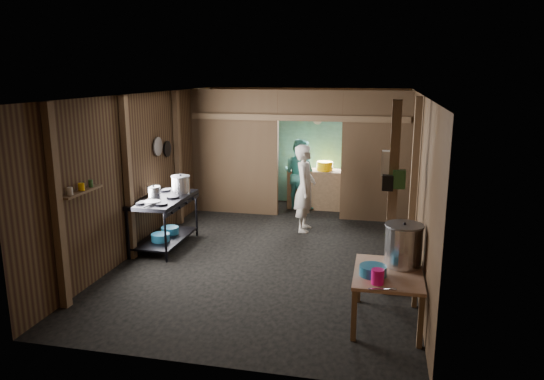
% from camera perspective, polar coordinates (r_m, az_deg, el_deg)
% --- Properties ---
extents(floor, '(4.50, 7.00, 0.00)m').
position_cam_1_polar(floor, '(8.60, 0.29, -6.86)').
color(floor, black).
rests_on(floor, ground).
extents(ceiling, '(4.50, 7.00, 0.00)m').
position_cam_1_polar(ceiling, '(8.09, 0.31, 10.72)').
color(ceiling, '#413C38').
rests_on(ceiling, ground).
extents(wall_back, '(4.50, 0.00, 2.60)m').
position_cam_1_polar(wall_back, '(11.65, 3.92, 4.98)').
color(wall_back, '#4A371F').
rests_on(wall_back, ground).
extents(wall_front, '(4.50, 0.00, 2.60)m').
position_cam_1_polar(wall_front, '(4.99, -8.18, -6.13)').
color(wall_front, '#4A371F').
rests_on(wall_front, ground).
extents(wall_left, '(0.00, 7.00, 2.60)m').
position_cam_1_polar(wall_left, '(8.98, -13.89, 2.22)').
color(wall_left, '#4A371F').
rests_on(wall_left, ground).
extents(wall_right, '(0.00, 7.00, 2.60)m').
position_cam_1_polar(wall_right, '(8.09, 16.07, 0.92)').
color(wall_right, '#4A371F').
rests_on(wall_right, ground).
extents(partition_left, '(1.85, 0.10, 2.60)m').
position_cam_1_polar(partition_left, '(10.67, -4.20, 4.24)').
color(partition_left, brown).
rests_on(partition_left, floor).
extents(partition_right, '(1.35, 0.10, 2.60)m').
position_cam_1_polar(partition_right, '(10.24, 11.59, 3.63)').
color(partition_right, brown).
rests_on(partition_right, floor).
extents(partition_header, '(1.30, 0.10, 0.60)m').
position_cam_1_polar(partition_header, '(10.23, 4.31, 9.49)').
color(partition_header, brown).
rests_on(partition_header, wall_back).
extents(turquoise_panel, '(4.40, 0.06, 2.50)m').
position_cam_1_polar(turquoise_panel, '(11.60, 3.87, 4.69)').
color(turquoise_panel, '#62ABA7').
rests_on(turquoise_panel, wall_back).
extents(back_counter, '(1.20, 0.50, 0.85)m').
position_cam_1_polar(back_counter, '(11.23, 4.94, 0.12)').
color(back_counter, brown).
rests_on(back_counter, floor).
extents(wall_clock, '(0.20, 0.03, 0.20)m').
position_cam_1_polar(wall_clock, '(11.45, 5.14, 7.84)').
color(wall_clock, silver).
rests_on(wall_clock, wall_back).
extents(post_left_a, '(0.10, 0.12, 2.60)m').
position_cam_1_polar(post_left_a, '(6.77, -23.00, -1.94)').
color(post_left_a, brown).
rests_on(post_left_a, floor).
extents(post_left_b, '(0.10, 0.12, 2.60)m').
position_cam_1_polar(post_left_b, '(8.26, -15.88, 1.17)').
color(post_left_b, brown).
rests_on(post_left_b, floor).
extents(post_left_c, '(0.10, 0.12, 2.60)m').
position_cam_1_polar(post_left_c, '(10.03, -10.53, 3.48)').
color(post_left_c, brown).
rests_on(post_left_c, floor).
extents(post_right, '(0.10, 0.12, 2.60)m').
position_cam_1_polar(post_right, '(7.89, 15.65, 0.65)').
color(post_right, brown).
rests_on(post_right, floor).
extents(post_free, '(0.12, 0.12, 2.60)m').
position_cam_1_polar(post_free, '(6.81, 13.35, -1.16)').
color(post_free, brown).
rests_on(post_free, floor).
extents(cross_beam, '(4.40, 0.12, 0.12)m').
position_cam_1_polar(cross_beam, '(10.24, 2.85, 8.11)').
color(cross_beam, brown).
rests_on(cross_beam, wall_left).
extents(pan_lid_big, '(0.03, 0.34, 0.34)m').
position_cam_1_polar(pan_lid_big, '(9.27, -12.70, 4.80)').
color(pan_lid_big, slate).
rests_on(pan_lid_big, wall_left).
extents(pan_lid_small, '(0.03, 0.30, 0.30)m').
position_cam_1_polar(pan_lid_small, '(9.64, -11.67, 4.56)').
color(pan_lid_small, black).
rests_on(pan_lid_small, wall_left).
extents(wall_shelf, '(0.14, 0.80, 0.03)m').
position_cam_1_polar(wall_shelf, '(7.13, -20.59, -0.18)').
color(wall_shelf, brown).
rests_on(wall_shelf, wall_left).
extents(jar_white, '(0.07, 0.07, 0.10)m').
position_cam_1_polar(jar_white, '(6.91, -21.74, -0.12)').
color(jar_white, silver).
rests_on(jar_white, wall_shelf).
extents(jar_yellow, '(0.08, 0.08, 0.10)m').
position_cam_1_polar(jar_yellow, '(7.11, -20.63, 0.33)').
color(jar_yellow, '#FCB400').
rests_on(jar_yellow, wall_shelf).
extents(jar_green, '(0.06, 0.06, 0.10)m').
position_cam_1_polar(jar_green, '(7.30, -19.71, 0.70)').
color(jar_green, '#2A5928').
rests_on(jar_green, wall_shelf).
extents(bag_white, '(0.22, 0.15, 0.32)m').
position_cam_1_polar(bag_white, '(6.79, 13.13, 2.96)').
color(bag_white, silver).
rests_on(bag_white, post_free).
extents(bag_green, '(0.16, 0.12, 0.24)m').
position_cam_1_polar(bag_green, '(6.69, 14.09, 1.19)').
color(bag_green, '#2A5928').
rests_on(bag_green, post_free).
extents(bag_black, '(0.14, 0.10, 0.20)m').
position_cam_1_polar(bag_black, '(6.67, 12.87, 0.79)').
color(bag_black, black).
rests_on(bag_black, post_free).
extents(gas_range, '(0.76, 1.48, 0.88)m').
position_cam_1_polar(gas_range, '(8.86, -11.99, -3.58)').
color(gas_range, black).
rests_on(gas_range, floor).
extents(prep_table, '(0.79, 1.09, 0.64)m').
position_cam_1_polar(prep_table, '(6.31, 12.78, -11.69)').
color(prep_table, tan).
rests_on(prep_table, floor).
extents(stove_pot_large, '(0.33, 0.33, 0.33)m').
position_cam_1_polar(stove_pot_large, '(8.97, -10.21, 0.56)').
color(stove_pot_large, '#BABAC0').
rests_on(stove_pot_large, gas_range).
extents(stove_pot_med, '(0.27, 0.27, 0.20)m').
position_cam_1_polar(stove_pot_med, '(8.80, -13.15, -0.25)').
color(stove_pot_med, '#BABAC0').
rests_on(stove_pot_med, gas_range).
extents(frying_pan, '(0.34, 0.53, 0.07)m').
position_cam_1_polar(frying_pan, '(8.37, -13.31, -1.36)').
color(frying_pan, slate).
rests_on(frying_pan, gas_range).
extents(blue_tub_front, '(0.30, 0.30, 0.13)m').
position_cam_1_polar(blue_tub_front, '(8.75, -12.43, -5.21)').
color(blue_tub_front, '#216C96').
rests_on(blue_tub_front, gas_range).
extents(blue_tub_back, '(0.31, 0.31, 0.12)m').
position_cam_1_polar(blue_tub_back, '(9.09, -11.40, -4.47)').
color(blue_tub_back, '#216C96').
rests_on(blue_tub_back, gas_range).
extents(stock_pot, '(0.60, 0.60, 0.54)m').
position_cam_1_polar(stock_pot, '(6.35, 14.55, -6.10)').
color(stock_pot, '#BABAC0').
rests_on(stock_pot, prep_table).
extents(wash_basin, '(0.37, 0.37, 0.12)m').
position_cam_1_polar(wash_basin, '(6.03, 11.28, -8.86)').
color(wash_basin, '#216C96').
rests_on(wash_basin, prep_table).
extents(pink_bucket, '(0.17, 0.17, 0.17)m').
position_cam_1_polar(pink_bucket, '(5.80, 11.79, -9.51)').
color(pink_bucket, '#F50F80').
rests_on(pink_bucket, prep_table).
extents(knife, '(0.30, 0.10, 0.01)m').
position_cam_1_polar(knife, '(5.70, 12.29, -10.82)').
color(knife, '#BABAC0').
rests_on(knife, prep_table).
extents(yellow_tub, '(0.35, 0.35, 0.20)m').
position_cam_1_polar(yellow_tub, '(11.10, 5.95, 2.70)').
color(yellow_tub, '#FCB400').
rests_on(yellow_tub, back_counter).
extents(red_cup, '(0.11, 0.11, 0.13)m').
position_cam_1_polar(red_cup, '(11.17, 3.44, 2.64)').
color(red_cup, '#D55D26').
rests_on(red_cup, back_counter).
extents(cook, '(0.40, 0.60, 1.64)m').
position_cam_1_polar(cook, '(9.50, 3.72, 0.20)').
color(cook, beige).
rests_on(cook, floor).
extents(worker_back, '(0.92, 0.84, 1.54)m').
position_cam_1_polar(worker_back, '(11.09, 3.06, 1.80)').
color(worker_back, teal).
rests_on(worker_back, floor).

